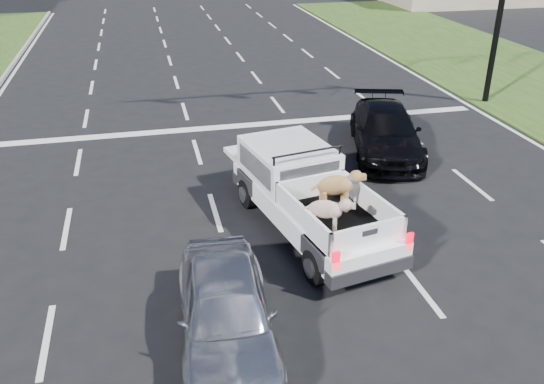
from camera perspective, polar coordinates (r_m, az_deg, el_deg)
The scene contains 5 objects.
ground at distance 11.27m, azimuth 6.24°, elevation -10.50°, with size 160.00×160.00×0.00m, color black.
road_markings at distance 16.76m, azimuth -0.94°, elevation 2.72°, with size 17.75×60.00×0.01m.
pickup_truck at distance 13.11m, azimuth 3.45°, elevation -0.09°, with size 2.79×5.39×1.92m.
silver_sedan at distance 9.87m, azimuth -4.61°, elevation -11.59°, with size 1.59×3.95×1.35m, color #B4B6BC.
black_coupe at distance 17.75m, azimuth 11.21°, elevation 5.94°, with size 1.91×4.69×1.36m, color black.
Camera 1 is at (-3.19, -8.45, 6.73)m, focal length 38.00 mm.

